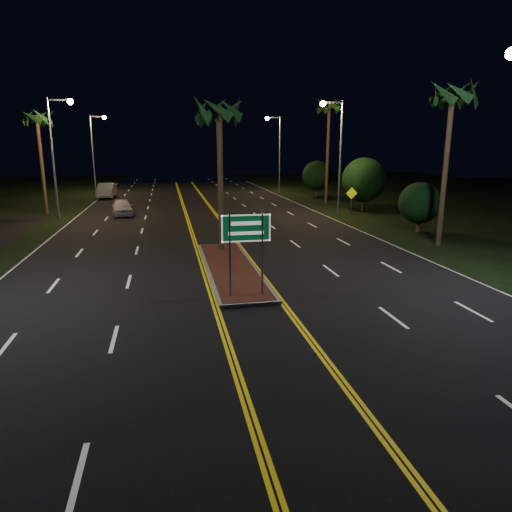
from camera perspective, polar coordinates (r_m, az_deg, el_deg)
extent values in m
plane|color=black|center=(14.59, 0.71, -8.93)|extent=(120.00, 120.00, 0.00)
cube|color=gray|center=(21.11, -3.17, -1.55)|extent=(2.25, 10.25, 0.15)
cube|color=#592819|center=(21.09, -3.18, -1.33)|extent=(2.00, 10.00, 0.02)
cylinder|color=gray|center=(16.59, -3.28, 0.20)|extent=(0.08, 0.08, 3.20)
cylinder|color=gray|center=(16.79, 0.78, 0.38)|extent=(0.08, 0.08, 3.20)
cube|color=#07471E|center=(16.48, -1.25, 3.50)|extent=(1.80, 0.04, 1.00)
cube|color=white|center=(16.46, -1.24, 3.49)|extent=(1.80, 0.01, 1.00)
cylinder|color=gray|center=(38.10, -24.02, 10.83)|extent=(0.18, 0.18, 9.00)
cube|color=gray|center=(38.06, -23.46, 17.47)|extent=(1.60, 0.12, 0.12)
sphere|color=#EFB36B|center=(37.91, -22.20, 17.45)|extent=(0.44, 0.44, 0.44)
cylinder|color=gray|center=(57.79, -19.72, 11.77)|extent=(0.18, 0.18, 9.00)
cube|color=gray|center=(57.76, -19.26, 16.14)|extent=(1.60, 0.12, 0.12)
sphere|color=#EFB36B|center=(57.66, -18.44, 16.10)|extent=(0.44, 0.44, 0.44)
sphere|color=white|center=(19.72, 29.38, 21.19)|extent=(0.44, 0.44, 0.44)
cylinder|color=gray|center=(37.80, 10.49, 11.75)|extent=(0.18, 0.18, 9.00)
cube|color=gray|center=(37.64, 9.59, 18.41)|extent=(1.60, 0.12, 0.12)
sphere|color=#EFB36B|center=(37.37, 8.38, 18.34)|extent=(0.44, 0.44, 0.44)
cylinder|color=gray|center=(56.89, 2.98, 12.51)|extent=(0.18, 0.18, 9.00)
cube|color=gray|center=(56.79, 2.21, 16.91)|extent=(1.60, 0.12, 0.12)
sphere|color=#EFB36B|center=(56.60, 1.39, 16.82)|extent=(0.44, 0.44, 0.44)
cylinder|color=#382819|center=(23.92, -4.47, 9.16)|extent=(0.28, 0.28, 7.50)
cylinder|color=#382819|center=(42.42, -25.19, 10.21)|extent=(0.28, 0.28, 8.00)
cylinder|color=#382819|center=(27.80, 22.59, 9.83)|extent=(0.28, 0.28, 8.50)
cylinder|color=#382819|center=(45.92, 8.93, 12.42)|extent=(0.28, 0.28, 9.50)
cylinder|color=#382819|center=(32.10, 19.57, 3.62)|extent=(0.24, 0.24, 0.90)
sphere|color=black|center=(31.90, 19.78, 6.27)|extent=(2.70, 2.70, 2.70)
cylinder|color=#382819|center=(41.10, 13.15, 6.34)|extent=(0.24, 0.24, 1.26)
sphere|color=black|center=(40.90, 13.31, 9.25)|extent=(3.78, 3.78, 3.78)
cylinder|color=#382819|center=(52.15, 7.55, 7.95)|extent=(0.24, 0.24, 1.08)
sphere|color=black|center=(52.01, 7.61, 9.93)|extent=(3.24, 3.24, 3.24)
imported|color=silver|center=(39.27, -16.43, 6.04)|extent=(2.65, 4.94, 1.57)
imported|color=silver|center=(53.24, -18.20, 7.92)|extent=(2.44, 5.55, 1.84)
cylinder|color=gray|center=(38.46, 11.80, 6.48)|extent=(0.07, 0.07, 2.00)
cube|color=#FFF40D|center=(38.36, 11.87, 7.69)|extent=(0.96, 0.04, 0.96)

